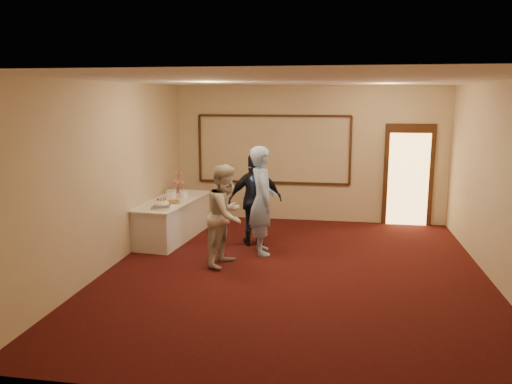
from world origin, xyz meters
TOP-DOWN VIEW (x-y plane):
  - floor at (0.00, 0.00)m, footprint 7.00×7.00m
  - room_walls at (0.00, 0.00)m, footprint 6.04×7.04m
  - wall_molding at (-0.80, 3.47)m, footprint 3.45×0.04m
  - doorway at (2.15, 3.45)m, footprint 1.05×0.07m
  - buffet_table at (-2.57, 1.58)m, footprint 1.10×2.32m
  - pavlova_tray at (-2.48, 0.81)m, footprint 0.39×0.48m
  - cupcake_stand at (-2.70, 2.45)m, footprint 0.33×0.33m
  - plate_stack_a at (-2.60, 1.67)m, footprint 0.21×0.21m
  - plate_stack_b at (-2.40, 1.86)m, footprint 0.17×0.17m
  - tart at (-2.42, 1.25)m, footprint 0.28×0.28m
  - man at (-0.66, 0.92)m, footprint 0.65×0.81m
  - woman at (-1.15, 0.21)m, footprint 0.80×0.94m
  - guest at (-0.87, 1.40)m, footprint 1.10×0.75m
  - camera_flash at (-0.80, 1.25)m, footprint 0.08×0.05m

SIDE VIEW (x-z plane):
  - floor at x=0.00m, z-range 0.00..0.00m
  - buffet_table at x=-2.57m, z-range 0.00..0.77m
  - tart at x=-2.42m, z-range 0.77..0.83m
  - woman at x=-1.15m, z-range 0.00..1.68m
  - pavlova_tray at x=-2.48m, z-range 0.76..0.92m
  - plate_stack_b at x=-2.40m, z-range 0.77..0.91m
  - plate_stack_a at x=-2.60m, z-range 0.77..0.94m
  - guest at x=-0.87m, z-range 0.00..1.73m
  - cupcake_stand at x=-2.70m, z-range 0.70..1.19m
  - man at x=-0.66m, z-range 0.00..1.92m
  - doorway at x=2.15m, z-range -0.02..2.18m
  - camera_flash at x=-0.80m, z-range 1.31..1.36m
  - wall_molding at x=-0.80m, z-range 0.83..2.38m
  - room_walls at x=0.00m, z-range 0.52..3.54m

